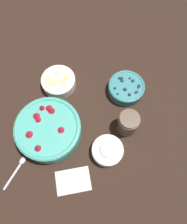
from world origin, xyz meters
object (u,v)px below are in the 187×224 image
(bowl_strawberries, at_px, (48,129))
(bowl_bananas, at_px, (59,81))
(jar_chocolate, at_px, (128,123))
(bowl_cream, at_px, (107,151))
(bowl_blueberries, at_px, (126,88))

(bowl_strawberries, height_order, bowl_bananas, bowl_strawberries)
(jar_chocolate, bearing_deg, bowl_cream, -140.13)
(bowl_cream, bearing_deg, jar_chocolate, 39.87)
(bowl_blueberries, distance_m, bowl_bananas, 0.30)
(jar_chocolate, bearing_deg, bowl_blueberries, 75.34)
(bowl_strawberries, xyz_separation_m, bowl_cream, (0.21, -0.13, -0.01))
(bowl_cream, bearing_deg, bowl_strawberries, 148.34)
(bowl_blueberries, height_order, bowl_bananas, bowl_blueberries)
(bowl_strawberries, relative_size, bowl_cream, 2.13)
(bowl_bananas, distance_m, bowl_cream, 0.37)
(bowl_bananas, relative_size, bowl_cream, 1.22)
(bowl_blueberries, distance_m, jar_chocolate, 0.17)
(bowl_bananas, bearing_deg, bowl_strawberries, -108.46)
(bowl_strawberries, height_order, jar_chocolate, jar_chocolate)
(bowl_strawberries, xyz_separation_m, bowl_blueberries, (0.35, 0.12, -0.02))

